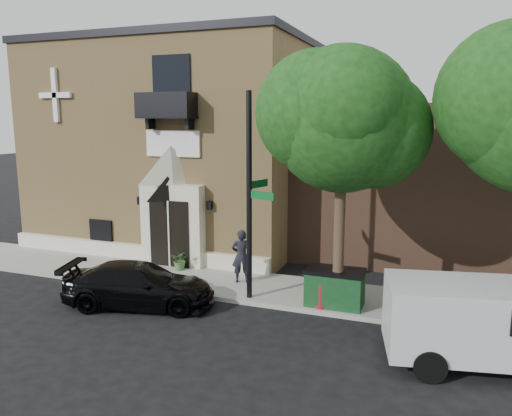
{
  "coord_description": "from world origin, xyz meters",
  "views": [
    {
      "loc": [
        8.79,
        -13.95,
        5.86
      ],
      "look_at": [
        2.77,
        2.0,
        2.78
      ],
      "focal_mm": 35.0,
      "sensor_mm": 36.0,
      "label": 1
    }
  ],
  "objects": [
    {
      "name": "dumpster",
      "position": [
        5.88,
        0.63,
        0.74
      ],
      "size": [
        1.77,
        1.01,
        1.16
      ],
      "rotation": [
        0.0,
        0.0,
        -0.0
      ],
      "color": "#0F371D",
      "rests_on": "sidewalk"
    },
    {
      "name": "pedestrian_near",
      "position": [
        2.34,
        1.67,
        1.1
      ],
      "size": [
        0.81,
        0.68,
        1.89
      ],
      "primitive_type": "imported",
      "rotation": [
        0.0,
        0.0,
        3.52
      ],
      "color": "black",
      "rests_on": "sidewalk"
    },
    {
      "name": "church",
      "position": [
        -2.99,
        7.95,
        4.63
      ],
      "size": [
        12.2,
        11.01,
        9.3
      ],
      "color": "tan",
      "rests_on": "ground"
    },
    {
      "name": "planter",
      "position": [
        -0.39,
        2.2,
        0.53
      ],
      "size": [
        0.75,
        0.67,
        0.77
      ],
      "primitive_type": "imported",
      "rotation": [
        0.0,
        0.0,
        0.11
      ],
      "color": "#447036",
      "rests_on": "sidewalk"
    },
    {
      "name": "street_sign",
      "position": [
        3.18,
        0.37,
        3.44
      ],
      "size": [
        1.0,
        1.22,
        6.54
      ],
      "rotation": [
        0.0,
        0.0,
        -0.3
      ],
      "color": "black",
      "rests_on": "sidewalk"
    },
    {
      "name": "cargo_van",
      "position": [
        10.33,
        -1.59,
        1.13
      ],
      "size": [
        5.27,
        2.95,
        2.03
      ],
      "rotation": [
        0.0,
        0.0,
        0.2
      ],
      "color": "silver",
      "rests_on": "ground"
    },
    {
      "name": "fire_hydrant",
      "position": [
        5.53,
        0.29,
        0.57
      ],
      "size": [
        0.49,
        0.39,
        0.86
      ],
      "color": "#A80F26",
      "rests_on": "sidewalk"
    },
    {
      "name": "street_tree_left",
      "position": [
        6.03,
        0.35,
        5.87
      ],
      "size": [
        4.97,
        4.38,
        7.77
      ],
      "color": "#38281C",
      "rests_on": "sidewalk"
    },
    {
      "name": "sidewalk",
      "position": [
        1.0,
        1.5,
        0.07
      ],
      "size": [
        42.0,
        3.0,
        0.15
      ],
      "primitive_type": "cube",
      "color": "gray",
      "rests_on": "ground"
    },
    {
      "name": "black_sedan",
      "position": [
        0.05,
        -1.21,
        0.69
      ],
      "size": [
        5.07,
        3.07,
        1.38
      ],
      "primitive_type": "imported",
      "rotation": [
        0.0,
        0.0,
        1.83
      ],
      "color": "black",
      "rests_on": "ground"
    },
    {
      "name": "ground",
      "position": [
        0.0,
        0.0,
        0.0
      ],
      "size": [
        120.0,
        120.0,
        0.0
      ],
      "primitive_type": "plane",
      "color": "black",
      "rests_on": "ground"
    }
  ]
}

